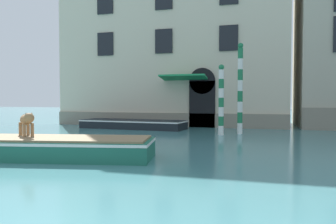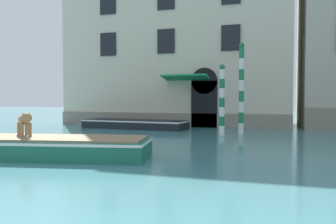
% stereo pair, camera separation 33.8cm
% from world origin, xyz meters
% --- Properties ---
extents(palazzo_left, '(15.52, 7.40, 14.24)m').
position_xyz_m(palazzo_left, '(-0.15, 22.16, 7.11)').
color(palazzo_left, beige).
rests_on(palazzo_left, ground_plane).
extents(boat_foreground, '(8.15, 3.28, 0.64)m').
position_xyz_m(boat_foreground, '(-1.12, 7.12, 0.34)').
color(boat_foreground, '#1E6651').
rests_on(boat_foreground, ground_plane).
extents(dog_on_deck, '(0.94, 0.81, 0.76)m').
position_xyz_m(dog_on_deck, '(-1.16, 7.33, 1.13)').
color(dog_on_deck, '#997047').
rests_on(dog_on_deck, boat_foreground).
extents(boat_moored_near_palazzo, '(6.62, 2.48, 0.52)m').
position_xyz_m(boat_moored_near_palazzo, '(-1.58, 17.28, 0.28)').
color(boat_moored_near_palazzo, black).
rests_on(boat_moored_near_palazzo, ground_plane).
extents(mooring_pole_0, '(0.27, 0.27, 4.68)m').
position_xyz_m(mooring_pole_0, '(4.88, 15.97, 2.36)').
color(mooring_pole_0, white).
rests_on(mooring_pole_0, ground_plane).
extents(mooring_pole_4, '(0.28, 0.28, 3.51)m').
position_xyz_m(mooring_pole_4, '(4.01, 15.09, 1.78)').
color(mooring_pole_4, white).
rests_on(mooring_pole_4, ground_plane).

